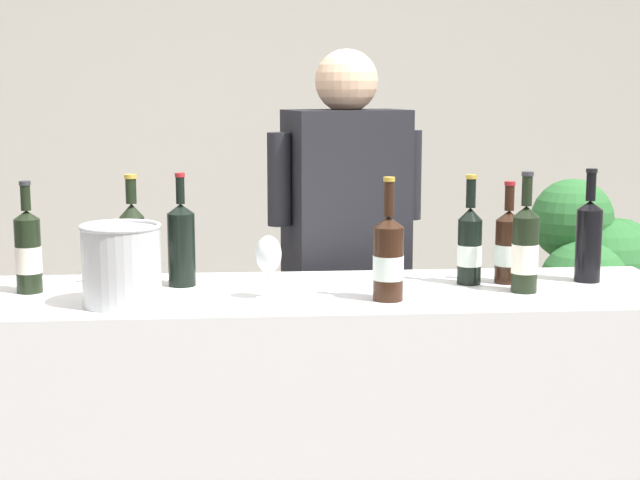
{
  "coord_description": "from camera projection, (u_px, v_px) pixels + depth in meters",
  "views": [
    {
      "loc": [
        -0.19,
        -2.71,
        1.54
      ],
      "look_at": [
        0.03,
        0.0,
        1.1
      ],
      "focal_mm": 53.87,
      "sensor_mm": 36.0,
      "label": 1
    }
  ],
  "objects": [
    {
      "name": "counter",
      "position": [
        311.0,
        448.0,
        2.85
      ],
      "size": [
        2.17,
        0.6,
        0.95
      ],
      "primitive_type": "cube",
      "color": "white",
      "rests_on": "ground_plane"
    },
    {
      "name": "wine_bottle_0",
      "position": [
        470.0,
        245.0,
        2.86
      ],
      "size": [
        0.07,
        0.07,
        0.33
      ],
      "color": "black",
      "rests_on": "counter"
    },
    {
      "name": "wine_bottle_7",
      "position": [
        589.0,
        238.0,
        2.9
      ],
      "size": [
        0.08,
        0.08,
        0.34
      ],
      "color": "black",
      "rests_on": "counter"
    },
    {
      "name": "wine_bottle_1",
      "position": [
        181.0,
        243.0,
        2.84
      ],
      "size": [
        0.08,
        0.08,
        0.34
      ],
      "color": "black",
      "rests_on": "counter"
    },
    {
      "name": "wine_bottle_4",
      "position": [
        388.0,
        258.0,
        2.64
      ],
      "size": [
        0.09,
        0.09,
        0.34
      ],
      "color": "black",
      "rests_on": "counter"
    },
    {
      "name": "potted_shrub",
      "position": [
        592.0,
        292.0,
        3.84
      ],
      "size": [
        0.56,
        0.54,
        1.17
      ],
      "color": "brown",
      "rests_on": "ground_plane"
    },
    {
      "name": "wine_glass",
      "position": [
        269.0,
        257.0,
        2.67
      ],
      "size": [
        0.07,
        0.07,
        0.18
      ],
      "color": "silver",
      "rests_on": "counter"
    },
    {
      "name": "wall_back",
      "position": [
        277.0,
        111.0,
        5.26
      ],
      "size": [
        8.0,
        0.1,
        2.8
      ],
      "primitive_type": "cube",
      "color": "beige",
      "rests_on": "ground_plane"
    },
    {
      "name": "wine_bottle_3",
      "position": [
        28.0,
        251.0,
        2.74
      ],
      "size": [
        0.08,
        0.08,
        0.32
      ],
      "color": "black",
      "rests_on": "counter"
    },
    {
      "name": "wine_bottle_5",
      "position": [
        133.0,
        245.0,
        2.8
      ],
      "size": [
        0.07,
        0.07,
        0.33
      ],
      "color": "black",
      "rests_on": "counter"
    },
    {
      "name": "wine_bottle_6",
      "position": [
        508.0,
        246.0,
        2.88
      ],
      "size": [
        0.08,
        0.08,
        0.31
      ],
      "color": "black",
      "rests_on": "counter"
    },
    {
      "name": "ice_bucket",
      "position": [
        121.0,
        264.0,
        2.59
      ],
      "size": [
        0.22,
        0.22,
        0.22
      ],
      "color": "silver",
      "rests_on": "counter"
    },
    {
      "name": "person_server",
      "position": [
        346.0,
        295.0,
        3.35
      ],
      "size": [
        0.54,
        0.33,
        1.66
      ],
      "color": "black",
      "rests_on": "ground_plane"
    },
    {
      "name": "wine_bottle_2",
      "position": [
        525.0,
        249.0,
        2.75
      ],
      "size": [
        0.08,
        0.08,
        0.35
      ],
      "color": "black",
      "rests_on": "counter"
    }
  ]
}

